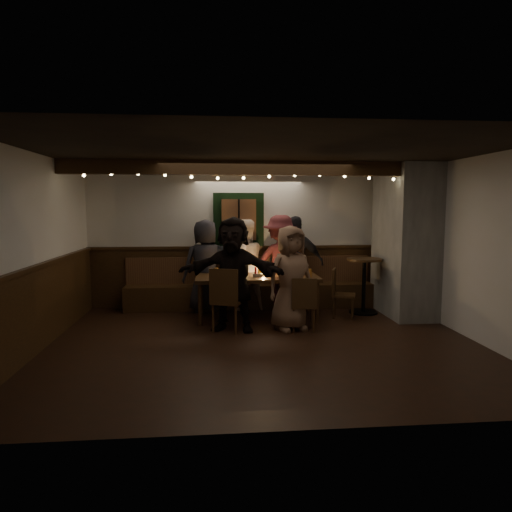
{
  "coord_description": "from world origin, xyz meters",
  "views": [
    {
      "loc": [
        -0.67,
        -6.15,
        1.9
      ],
      "look_at": [
        0.05,
        1.6,
        1.05
      ],
      "focal_mm": 32.0,
      "sensor_mm": 36.0,
      "label": 1
    }
  ],
  "objects": [
    {
      "name": "chair_end",
      "position": [
        1.46,
        1.38,
        0.47
      ],
      "size": [
        0.48,
        0.48,
        0.84
      ],
      "color": "black",
      "rests_on": "ground"
    },
    {
      "name": "person_b",
      "position": [
        -0.43,
        2.06,
        0.74
      ],
      "size": [
        0.57,
        0.41,
        1.49
      ],
      "primitive_type": "imported",
      "rotation": [
        0.0,
        0.0,
        3.04
      ],
      "color": "black",
      "rests_on": "ground"
    },
    {
      "name": "person_g",
      "position": [
        0.5,
        0.68,
        0.81
      ],
      "size": [
        0.92,
        0.76,
        1.61
      ],
      "primitive_type": "imported",
      "rotation": [
        0.0,
        0.0,
        0.36
      ],
      "color": "brown",
      "rests_on": "ground"
    },
    {
      "name": "person_f",
      "position": [
        -0.38,
        0.72,
        0.87
      ],
      "size": [
        1.7,
        0.94,
        1.75
      ],
      "primitive_type": "imported",
      "rotation": [
        0.0,
        0.0,
        -0.28
      ],
      "color": "black",
      "rests_on": "ground"
    },
    {
      "name": "room",
      "position": [
        1.07,
        1.42,
        1.07
      ],
      "size": [
        6.02,
        5.01,
        2.62
      ],
      "color": "black",
      "rests_on": "ground"
    },
    {
      "name": "person_a",
      "position": [
        -0.83,
        2.05,
        0.83
      ],
      "size": [
        0.93,
        0.73,
        1.67
      ],
      "primitive_type": "imported",
      "rotation": [
        0.0,
        0.0,
        3.41
      ],
      "color": "#222128",
      "rests_on": "ground"
    },
    {
      "name": "person_e",
      "position": [
        0.84,
        2.11,
        0.86
      ],
      "size": [
        1.09,
        0.68,
        1.72
      ],
      "primitive_type": "imported",
      "rotation": [
        0.0,
        0.0,
        2.86
      ],
      "color": "black",
      "rests_on": "ground"
    },
    {
      "name": "chair_near_left",
      "position": [
        -0.5,
        0.63,
        0.55
      ],
      "size": [
        0.57,
        0.57,
        0.98
      ],
      "color": "black",
      "rests_on": "ground"
    },
    {
      "name": "dining_table",
      "position": [
        0.05,
        1.4,
        0.67
      ],
      "size": [
        2.05,
        0.88,
        0.89
      ],
      "color": "black",
      "rests_on": "ground"
    },
    {
      "name": "person_d",
      "position": [
        0.55,
        2.09,
        0.87
      ],
      "size": [
        1.15,
        0.69,
        1.74
      ],
      "primitive_type": "imported",
      "rotation": [
        0.0,
        0.0,
        3.11
      ],
      "color": "#491A1E",
      "rests_on": "ground"
    },
    {
      "name": "person_c",
      "position": [
        -0.12,
        2.12,
        0.83
      ],
      "size": [
        0.95,
        0.82,
        1.66
      ],
      "primitive_type": "imported",
      "rotation": [
        0.0,
        0.0,
        3.42
      ],
      "color": "#F1DAC7",
      "rests_on": "ground"
    },
    {
      "name": "high_top",
      "position": [
        1.99,
        1.65,
        0.62
      ],
      "size": [
        0.62,
        0.62,
        0.98
      ],
      "color": "black",
      "rests_on": "ground"
    },
    {
      "name": "chair_near_right",
      "position": [
        0.68,
        0.55,
        0.47
      ],
      "size": [
        0.41,
        0.41,
        0.83
      ],
      "color": "black",
      "rests_on": "ground"
    }
  ]
}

